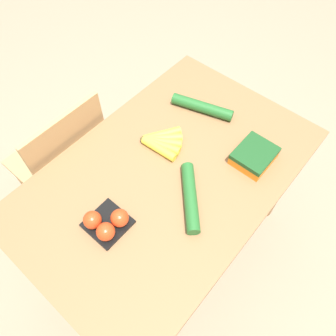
% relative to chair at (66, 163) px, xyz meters
% --- Properties ---
extents(ground_plane, '(12.00, 12.00, 0.00)m').
position_rel_chair_xyz_m(ground_plane, '(0.15, -0.55, -0.47)').
color(ground_plane, gray).
extents(dining_table, '(1.21, 0.78, 0.76)m').
position_rel_chair_xyz_m(dining_table, '(0.15, -0.55, 0.17)').
color(dining_table, olive).
rests_on(dining_table, ground_plane).
extents(chair, '(0.42, 0.40, 0.89)m').
position_rel_chair_xyz_m(chair, '(0.00, 0.00, 0.00)').
color(chair, tan).
rests_on(chair, ground_plane).
extents(banana_bunch, '(0.16, 0.17, 0.04)m').
position_rel_chair_xyz_m(banana_bunch, '(0.24, -0.44, 0.31)').
color(banana_bunch, brown).
rests_on(banana_bunch, dining_table).
extents(tomato_pack, '(0.14, 0.14, 0.07)m').
position_rel_chair_xyz_m(tomato_pack, '(-0.16, -0.54, 0.32)').
color(tomato_pack, black).
rests_on(tomato_pack, dining_table).
extents(carrot_bag, '(0.16, 0.14, 0.06)m').
position_rel_chair_xyz_m(carrot_bag, '(0.42, -0.77, 0.32)').
color(carrot_bag, orange).
rests_on(carrot_bag, dining_table).
extents(cucumber_near, '(0.13, 0.28, 0.05)m').
position_rel_chair_xyz_m(cucumber_near, '(0.50, -0.45, 0.31)').
color(cucumber_near, '#236028').
rests_on(cucumber_near, dining_table).
extents(cucumber_far, '(0.23, 0.22, 0.05)m').
position_rel_chair_xyz_m(cucumber_far, '(0.11, -0.69, 0.31)').
color(cucumber_far, '#236028').
rests_on(cucumber_far, dining_table).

